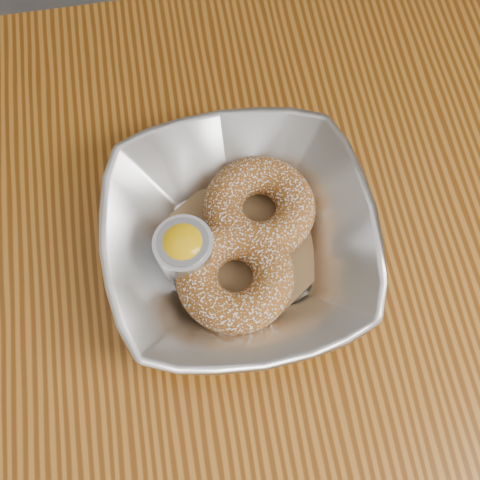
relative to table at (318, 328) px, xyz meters
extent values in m
plane|color=#565659|center=(0.00, 0.00, -0.65)|extent=(4.00, 4.00, 0.00)
cube|color=brown|center=(0.00, 0.00, 0.08)|extent=(1.20, 0.80, 0.04)
imported|color=silver|center=(-0.08, 0.07, 0.13)|extent=(0.25, 0.25, 0.06)
cube|color=brown|center=(-0.08, 0.07, 0.11)|extent=(0.20, 0.20, 0.00)
torus|color=brown|center=(-0.05, 0.10, 0.13)|extent=(0.11, 0.11, 0.04)
torus|color=brown|center=(-0.09, 0.03, 0.13)|extent=(0.13, 0.13, 0.04)
cylinder|color=silver|center=(-0.13, 0.06, 0.13)|extent=(0.05, 0.05, 0.05)
cylinder|color=gray|center=(-0.13, 0.06, 0.14)|extent=(0.05, 0.05, 0.05)
ellipsoid|color=#FFBB07|center=(-0.13, 0.06, 0.15)|extent=(0.04, 0.04, 0.03)
camera|label=1|loc=(-0.11, -0.12, 0.61)|focal=42.00mm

